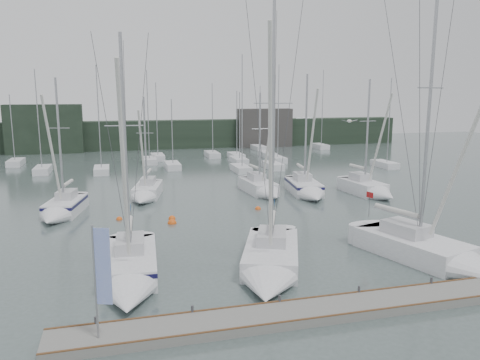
% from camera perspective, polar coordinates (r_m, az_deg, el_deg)
% --- Properties ---
extents(ground, '(160.00, 160.00, 0.00)m').
position_cam_1_polar(ground, '(26.29, 5.97, -11.21)').
color(ground, '#495855').
rests_on(ground, ground).
extents(dock, '(24.00, 2.00, 0.40)m').
position_cam_1_polar(dock, '(22.02, 10.80, -15.26)').
color(dock, slate).
rests_on(dock, ground).
extents(far_treeline, '(90.00, 4.00, 5.00)m').
position_cam_1_polar(far_treeline, '(85.54, -9.04, 5.51)').
color(far_treeline, black).
rests_on(far_treeline, ground).
extents(far_building_left, '(12.00, 3.00, 8.00)m').
position_cam_1_polar(far_building_left, '(83.71, -22.73, 5.76)').
color(far_building_left, black).
rests_on(far_building_left, ground).
extents(far_building_right, '(10.00, 3.00, 7.00)m').
position_cam_1_polar(far_building_right, '(87.25, 2.99, 6.38)').
color(far_building_right, '#3B3937').
rests_on(far_building_right, ground).
extents(mast_forest, '(58.47, 27.64, 14.47)m').
position_cam_1_polar(mast_forest, '(66.75, -11.15, 2.33)').
color(mast_forest, silver).
rests_on(mast_forest, ground).
extents(sailboat_near_left, '(3.36, 9.68, 13.66)m').
position_cam_1_polar(sailboat_near_left, '(25.17, -13.31, -11.07)').
color(sailboat_near_left, silver).
rests_on(sailboat_near_left, ground).
extents(sailboat_near_center, '(6.25, 9.96, 15.65)m').
position_cam_1_polar(sailboat_near_center, '(25.55, 3.65, -10.56)').
color(sailboat_near_center, silver).
rests_on(sailboat_near_center, ground).
extents(sailboat_near_right, '(5.75, 10.10, 16.96)m').
position_cam_1_polar(sailboat_near_right, '(29.19, 23.43, -8.56)').
color(sailboat_near_right, silver).
rests_on(sailboat_near_right, ground).
extents(sailboat_mid_a, '(3.77, 7.43, 11.71)m').
position_cam_1_polar(sailboat_mid_a, '(39.94, -21.00, -3.42)').
color(sailboat_mid_a, silver).
rests_on(sailboat_mid_a, ground).
extents(sailboat_mid_b, '(3.79, 7.53, 10.16)m').
position_cam_1_polar(sailboat_mid_b, '(44.43, -11.46, -1.66)').
color(sailboat_mid_b, silver).
rests_on(sailboat_mid_b, ground).
extents(sailboat_mid_c, '(2.91, 7.63, 10.54)m').
position_cam_1_polar(sailboat_mid_c, '(45.42, 2.85, -1.15)').
color(sailboat_mid_c, silver).
rests_on(sailboat_mid_c, ground).
extents(sailboat_mid_d, '(3.79, 8.47, 12.38)m').
position_cam_1_polar(sailboat_mid_d, '(45.44, 8.19, -1.18)').
color(sailboat_mid_d, silver).
rests_on(sailboat_mid_d, ground).
extents(sailboat_mid_e, '(3.19, 7.50, 11.87)m').
position_cam_1_polar(sailboat_mid_e, '(46.67, 15.66, -1.18)').
color(sailboat_mid_e, silver).
rests_on(sailboat_mid_e, ground).
extents(buoy_a, '(0.55, 0.55, 0.55)m').
position_cam_1_polar(buoy_a, '(37.26, -8.29, -4.72)').
color(buoy_a, '#E45514').
rests_on(buoy_a, ground).
extents(buoy_b, '(0.50, 0.50, 0.50)m').
position_cam_1_polar(buoy_b, '(39.99, 2.20, -3.56)').
color(buoy_b, '#E45514').
rests_on(buoy_b, ground).
extents(buoy_c, '(0.48, 0.48, 0.48)m').
position_cam_1_polar(buoy_c, '(37.88, -14.51, -4.70)').
color(buoy_c, '#E45514').
rests_on(buoy_c, ground).
extents(dock_banner, '(0.66, 0.27, 4.52)m').
position_cam_1_polar(dock_banner, '(18.67, -16.67, -10.76)').
color(dock_banner, '#9B9DA3').
rests_on(dock_banner, dock).
extents(seagull, '(0.92, 0.41, 0.18)m').
position_cam_1_polar(seagull, '(26.63, 13.20, 7.01)').
color(seagull, silver).
rests_on(seagull, ground).
extents(buoy_d, '(0.68, 0.68, 0.68)m').
position_cam_1_polar(buoy_d, '(36.01, -8.28, -5.26)').
color(buoy_d, '#E45514').
rests_on(buoy_d, ground).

